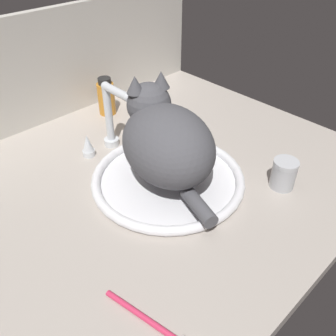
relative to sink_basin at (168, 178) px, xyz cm
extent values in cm
cube|color=#ADA399|center=(-4.24, 3.57, -2.45)|extent=(109.53, 83.48, 3.00)
cube|color=beige|center=(-4.24, 46.52, 12.99)|extent=(109.53, 2.40, 33.88)
torus|color=white|center=(0.00, 0.00, 0.15)|extent=(36.15, 36.15, 2.18)
cylinder|color=white|center=(0.00, 0.00, -0.65)|extent=(32.88, 32.88, 0.60)
cylinder|color=silver|center=(0.00, 22.10, -0.04)|extent=(4.00, 4.00, 1.81)
cylinder|color=silver|center=(0.00, 22.10, 8.52)|extent=(2.00, 2.00, 15.32)
sphere|color=silver|center=(0.00, 22.10, 16.18)|extent=(2.20, 2.20, 2.20)
cylinder|color=silver|center=(0.00, 17.87, 16.18)|extent=(2.00, 8.47, 2.00)
sphere|color=silver|center=(0.00, 13.63, 16.18)|extent=(2.10, 2.10, 2.10)
cylinder|color=silver|center=(-7.35, 22.10, -0.15)|extent=(3.20, 3.20, 1.60)
cone|color=silver|center=(-7.35, 22.10, 2.97)|extent=(2.88, 2.88, 4.64)
cylinder|color=silver|center=(7.35, 22.10, -0.15)|extent=(3.20, 3.20, 1.60)
cone|color=silver|center=(7.35, 22.10, 2.97)|extent=(2.88, 2.88, 4.64)
ellipsoid|color=#4C4C51|center=(0.00, 0.00, 9.50)|extent=(26.27, 30.03, 16.52)
sphere|color=#4C4C51|center=(3.14, 9.60, 14.61)|extent=(10.53, 10.53, 10.53)
cone|color=#4C4C51|center=(0.13, 10.59, 20.27)|extent=(4.00, 4.00, 3.95)
cone|color=#4C4C51|center=(6.14, 8.62, 20.27)|extent=(4.00, 4.00, 3.95)
ellipsoid|color=silver|center=(4.36, 13.36, 13.55)|extent=(5.19, 4.38, 3.37)
ellipsoid|color=silver|center=(2.74, 8.40, 8.67)|extent=(12.33, 10.03, 9.09)
cylinder|color=#4C4C51|center=(-4.36, -13.34, 2.84)|extent=(6.26, 10.86, 3.20)
cylinder|color=#B2B5BA|center=(17.91, -19.59, 2.12)|extent=(5.60, 5.60, 6.13)
cylinder|color=silver|center=(17.91, -19.59, 5.69)|extent=(5.71, 5.71, 1.00)
cylinder|color=#C67A23|center=(9.92, 37.35, 3.90)|extent=(5.17, 5.17, 9.70)
cylinder|color=black|center=(9.92, 37.35, 9.65)|extent=(3.87, 3.87, 1.80)
cylinder|color=#D83359|center=(-27.13, -22.12, -0.45)|extent=(3.82, 14.85, 1.00)
camera|label=1|loc=(-46.13, -47.86, 53.69)|focal=38.62mm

